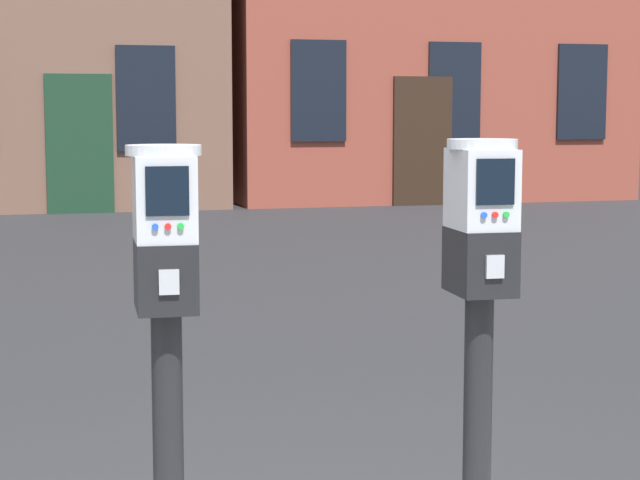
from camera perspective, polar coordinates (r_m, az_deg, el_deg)
name	(u,v)px	position (r m, az deg, el deg)	size (l,w,h in m)	color
parking_meter_near_kerb	(166,290)	(3.26, -7.84, -2.51)	(0.23, 0.26, 1.34)	black
parking_meter_twin_adjacent	(480,274)	(3.51, 8.13, -1.74)	(0.23, 0.26, 1.35)	black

